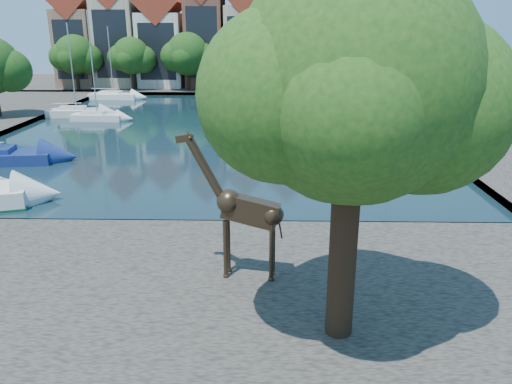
% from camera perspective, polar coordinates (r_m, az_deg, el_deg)
% --- Properties ---
extents(ground, '(160.00, 160.00, 0.00)m').
position_cam_1_polar(ground, '(24.44, -11.40, -4.18)').
color(ground, '#38332B').
rests_on(ground, ground).
extents(water_basin, '(38.00, 50.00, 0.08)m').
position_cam_1_polar(water_basin, '(47.21, -5.24, 7.12)').
color(water_basin, black).
rests_on(water_basin, ground).
extents(near_quay, '(50.00, 14.00, 0.50)m').
position_cam_1_polar(near_quay, '(18.28, -16.15, -11.87)').
color(near_quay, '#4F4C45').
rests_on(near_quay, ground).
extents(far_quay, '(60.00, 16.00, 0.50)m').
position_cam_1_polar(far_quay, '(78.69, -2.65, 11.86)').
color(far_quay, '#4F4C45').
rests_on(far_quay, ground).
extents(right_quay, '(14.00, 52.00, 0.50)m').
position_cam_1_polar(right_quay, '(50.83, 24.22, 6.63)').
color(right_quay, '#4F4C45').
rests_on(right_quay, ground).
extents(plane_tree, '(8.32, 6.40, 10.62)m').
position_cam_1_polar(plane_tree, '(13.28, 11.49, 11.26)').
color(plane_tree, '#332114').
rests_on(plane_tree, near_quay).
extents(townhouse_west_end, '(5.44, 9.18, 14.93)m').
position_cam_1_polar(townhouse_west_end, '(82.98, -19.46, 16.15)').
color(townhouse_west_end, '#8C674C').
rests_on(townhouse_west_end, far_quay).
extents(townhouse_west_mid, '(5.94, 9.18, 16.79)m').
position_cam_1_polar(townhouse_west_mid, '(81.12, -15.37, 17.11)').
color(townhouse_west_mid, '#BBAD90').
rests_on(townhouse_west_mid, far_quay).
extents(townhouse_west_inner, '(6.43, 9.18, 15.15)m').
position_cam_1_polar(townhouse_west_inner, '(79.59, -10.63, 16.78)').
color(townhouse_west_inner, silver).
rests_on(townhouse_west_inner, far_quay).
extents(townhouse_center, '(5.44, 9.18, 16.93)m').
position_cam_1_polar(townhouse_center, '(78.54, -5.80, 17.71)').
color(townhouse_center, brown).
rests_on(townhouse_center, far_quay).
extents(townhouse_east_inner, '(5.94, 9.18, 15.79)m').
position_cam_1_polar(townhouse_east_inner, '(78.07, -1.20, 17.33)').
color(townhouse_east_inner, '#C4AE8C').
rests_on(townhouse_east_inner, far_quay).
extents(townhouse_east_mid, '(6.43, 9.18, 16.65)m').
position_cam_1_polar(townhouse_east_mid, '(78.05, 3.81, 17.57)').
color(townhouse_east_mid, beige).
rests_on(townhouse_east_mid, far_quay).
extents(townhouse_east_end, '(5.44, 9.18, 14.43)m').
position_cam_1_polar(townhouse_east_end, '(78.61, 8.74, 16.68)').
color(townhouse_east_end, brown).
rests_on(townhouse_east_end, far_quay).
extents(far_tree_far_west, '(7.28, 5.60, 7.68)m').
position_cam_1_polar(far_tree_far_west, '(77.53, -19.91, 14.39)').
color(far_tree_far_west, '#332114').
rests_on(far_tree_far_west, far_quay).
extents(far_tree_west, '(6.76, 5.20, 7.36)m').
position_cam_1_polar(far_tree_west, '(75.11, -14.01, 14.74)').
color(far_tree_west, '#332114').
rests_on(far_tree_west, far_quay).
extents(far_tree_mid_west, '(7.80, 6.00, 8.00)m').
position_cam_1_polar(far_tree_mid_west, '(73.45, -7.76, 15.20)').
color(far_tree_mid_west, '#332114').
rests_on(far_tree_mid_west, far_quay).
extents(far_tree_mid_east, '(7.02, 5.40, 7.52)m').
position_cam_1_polar(far_tree_mid_east, '(72.67, -1.29, 15.19)').
color(far_tree_mid_east, '#332114').
rests_on(far_tree_mid_east, far_quay).
extents(far_tree_east, '(7.54, 5.80, 7.84)m').
position_cam_1_polar(far_tree_east, '(72.76, 5.25, 15.21)').
color(far_tree_east, '#332114').
rests_on(far_tree_east, far_quay).
extents(far_tree_far_east, '(6.76, 5.20, 7.36)m').
position_cam_1_polar(far_tree_far_east, '(73.72, 11.66, 14.84)').
color(far_tree_far_east, '#332114').
rests_on(far_tree_far_east, far_quay).
extents(giraffe_statue, '(3.69, 0.86, 5.26)m').
position_cam_1_polar(giraffe_statue, '(17.64, -1.54, -2.02)').
color(giraffe_statue, '#322519').
rests_on(giraffe_statue, near_quay).
extents(sailboat_left_c, '(5.21, 2.06, 10.60)m').
position_cam_1_polar(sailboat_left_c, '(53.85, -17.68, 8.35)').
color(sailboat_left_c, silver).
rests_on(sailboat_left_c, water_basin).
extents(sailboat_left_d, '(6.25, 2.89, 9.51)m').
position_cam_1_polar(sailboat_left_d, '(57.08, -19.81, 8.72)').
color(sailboat_left_d, silver).
rests_on(sailboat_left_d, water_basin).
extents(sailboat_left_e, '(6.33, 2.54, 9.16)m').
position_cam_1_polar(sailboat_left_e, '(69.58, -15.98, 10.64)').
color(sailboat_left_e, white).
rests_on(sailboat_left_e, water_basin).
extents(sailboat_right_a, '(6.11, 2.51, 9.63)m').
position_cam_1_polar(sailboat_right_a, '(36.77, 15.19, 4.12)').
color(sailboat_right_a, white).
rests_on(sailboat_right_a, water_basin).
extents(sailboat_right_b, '(7.16, 4.83, 10.85)m').
position_cam_1_polar(sailboat_right_b, '(39.46, 11.07, 5.54)').
color(sailboat_right_b, navy).
rests_on(sailboat_right_b, water_basin).
extents(sailboat_right_c, '(4.73, 1.80, 8.73)m').
position_cam_1_polar(sailboat_right_c, '(53.61, 11.48, 8.76)').
color(sailboat_right_c, white).
rests_on(sailboat_right_c, water_basin).
extents(sailboat_right_d, '(6.26, 2.56, 10.03)m').
position_cam_1_polar(sailboat_right_d, '(65.13, 7.30, 10.72)').
color(sailboat_right_d, silver).
rests_on(sailboat_right_d, water_basin).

